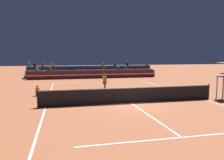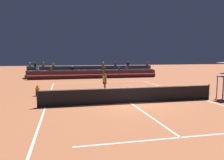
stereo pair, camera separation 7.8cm
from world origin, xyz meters
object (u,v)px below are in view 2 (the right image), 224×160
Objects in this scene: tennis_player at (105,82)px; tennis_ball at (135,91)px; umpire_chair at (224,75)px; ball_kid_courtside at (38,92)px.

tennis_player reaches higher than tennis_ball.
umpire_chair is at bearing -38.90° from tennis_ball.
umpire_chair is at bearing -17.02° from ball_kid_courtside.
umpire_chair is 1.07× the size of tennis_player.
ball_kid_courtside is at bearing 162.98° from umpire_chair.
ball_kid_courtside is 0.34× the size of tennis_player.
tennis_ball is (-5.44, 4.39, -1.68)m from umpire_chair.
tennis_ball is (8.16, 0.23, -0.30)m from ball_kid_courtside.
tennis_ball is (2.81, 0.55, -0.96)m from tennis_player.
ball_kid_courtside is (-13.61, 4.16, -1.39)m from umpire_chair.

